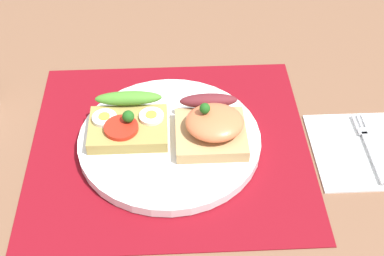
% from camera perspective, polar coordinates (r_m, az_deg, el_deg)
% --- Properties ---
extents(ground_plane, '(1.20, 0.90, 0.03)m').
position_cam_1_polar(ground_plane, '(0.73, -2.36, -2.75)').
color(ground_plane, brown).
extents(placemat, '(0.37, 0.34, 0.00)m').
position_cam_1_polar(placemat, '(0.72, -2.40, -1.80)').
color(placemat, maroon).
rests_on(placemat, ground_plane).
extents(plate, '(0.24, 0.24, 0.01)m').
position_cam_1_polar(plate, '(0.71, -2.42, -1.33)').
color(plate, white).
rests_on(plate, placemat).
extents(sandwich_egg_tomato, '(0.10, 0.09, 0.04)m').
position_cam_1_polar(sandwich_egg_tomato, '(0.71, -6.90, 0.65)').
color(sandwich_egg_tomato, '#A38946').
rests_on(sandwich_egg_tomato, plate).
extents(sandwich_salmon, '(0.09, 0.10, 0.06)m').
position_cam_1_polar(sandwich_salmon, '(0.69, 2.18, 0.30)').
color(sandwich_salmon, tan).
rests_on(sandwich_salmon, plate).
extents(napkin, '(0.13, 0.14, 0.01)m').
position_cam_1_polar(napkin, '(0.74, 17.92, -2.20)').
color(napkin, white).
rests_on(napkin, ground_plane).
extents(fork, '(0.02, 0.13, 0.00)m').
position_cam_1_polar(fork, '(0.75, 18.45, -1.68)').
color(fork, '#B7B7BC').
rests_on(fork, napkin).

